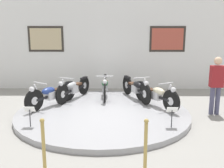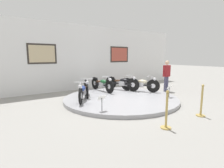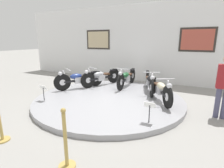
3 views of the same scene
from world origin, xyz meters
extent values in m
plane|color=gray|center=(0.00, 0.00, 0.00)|extent=(60.00, 60.00, 0.00)
cylinder|color=#99999E|center=(0.00, 0.00, 0.07)|extent=(4.87, 4.87, 0.14)
cube|color=white|center=(0.00, 3.43, 1.83)|extent=(14.00, 0.20, 3.65)
cube|color=#2D2823|center=(-2.40, 3.32, 2.01)|extent=(1.40, 0.02, 1.00)
cube|color=#C6B289|center=(-2.40, 3.31, 2.01)|extent=(1.24, 0.02, 0.84)
cube|color=#2D2823|center=(2.40, 3.32, 2.01)|extent=(1.40, 0.02, 1.00)
cube|color=#B24C3D|center=(2.40, 3.31, 2.01)|extent=(1.24, 0.02, 0.84)
cylinder|color=black|center=(-1.92, -0.11, 0.46)|extent=(0.40, 0.57, 0.64)
cylinder|color=silver|center=(-1.92, -0.11, 0.46)|extent=(0.18, 0.22, 0.22)
cylinder|color=black|center=(-1.18, 1.02, 0.46)|extent=(0.40, 0.57, 0.64)
cylinder|color=silver|center=(-1.18, 1.02, 0.46)|extent=(0.18, 0.22, 0.22)
cube|color=black|center=(-1.55, 0.46, 0.46)|extent=(0.75, 1.07, 0.07)
cube|color=silver|center=(-1.57, 0.42, 0.48)|extent=(0.34, 0.38, 0.24)
ellipsoid|color=navy|center=(-1.63, 0.34, 0.64)|extent=(0.45, 0.52, 0.20)
cube|color=#472D1E|center=(-1.43, 0.64, 0.60)|extent=(0.34, 0.38, 0.07)
cube|color=black|center=(-1.18, 1.02, 0.73)|extent=(0.28, 0.36, 0.06)
cylinder|color=silver|center=(-1.84, 0.02, 0.66)|extent=(0.18, 0.23, 0.54)
cylinder|color=silver|center=(-1.78, 0.11, 0.92)|extent=(0.47, 0.33, 0.03)
sphere|color=silver|center=(-1.96, -0.16, 0.80)|extent=(0.15, 0.15, 0.15)
cylinder|color=black|center=(-1.28, 0.64, 0.45)|extent=(0.30, 0.61, 0.63)
cylinder|color=silver|center=(-1.28, 0.64, 0.45)|extent=(0.15, 0.23, 0.22)
cylinder|color=black|center=(-0.76, 1.88, 0.45)|extent=(0.30, 0.61, 0.63)
cylinder|color=silver|center=(-0.76, 1.88, 0.45)|extent=(0.15, 0.23, 0.22)
cube|color=black|center=(-1.02, 1.26, 0.45)|extent=(0.55, 1.17, 0.07)
cube|color=silver|center=(-1.03, 1.22, 0.47)|extent=(0.31, 0.37, 0.24)
ellipsoid|color=#B2B5BA|center=(-1.07, 1.13, 0.63)|extent=(0.39, 0.53, 0.20)
cube|color=#472D1E|center=(-0.93, 1.46, 0.59)|extent=(0.31, 0.37, 0.07)
cube|color=black|center=(-0.76, 1.88, 0.72)|extent=(0.23, 0.37, 0.06)
cylinder|color=silver|center=(-1.22, 0.78, 0.65)|extent=(0.14, 0.25, 0.54)
cylinder|color=silver|center=(-1.18, 0.87, 0.91)|extent=(0.51, 0.24, 0.03)
sphere|color=silver|center=(-1.30, 0.58, 0.79)|extent=(0.15, 0.15, 0.15)
cylinder|color=black|center=(0.02, 0.90, 0.46)|extent=(0.07, 0.65, 0.65)
cylinder|color=silver|center=(0.02, 0.90, 0.46)|extent=(0.07, 0.23, 0.23)
cylinder|color=black|center=(-0.02, 2.25, 0.46)|extent=(0.07, 0.65, 0.65)
cylinder|color=silver|center=(-0.02, 2.25, 0.46)|extent=(0.07, 0.23, 0.23)
cube|color=black|center=(0.00, 1.58, 0.46)|extent=(0.10, 1.24, 0.07)
cube|color=silver|center=(0.00, 1.54, 0.48)|extent=(0.21, 0.33, 0.24)
ellipsoid|color=#1E562D|center=(0.00, 1.44, 0.64)|extent=(0.23, 0.49, 0.20)
cube|color=#472D1E|center=(-0.01, 1.80, 0.60)|extent=(0.21, 0.33, 0.07)
cube|color=black|center=(-0.02, 2.25, 0.74)|extent=(0.11, 0.36, 0.06)
cylinder|color=silver|center=(0.01, 1.05, 0.66)|extent=(0.05, 0.25, 0.54)
cylinder|color=silver|center=(0.01, 1.16, 0.92)|extent=(0.54, 0.05, 0.03)
sphere|color=silver|center=(0.02, 0.84, 0.80)|extent=(0.15, 0.15, 0.15)
cylinder|color=black|center=(1.26, 0.63, 0.47)|extent=(0.30, 0.65, 0.67)
cylinder|color=silver|center=(1.26, 0.63, 0.47)|extent=(0.15, 0.24, 0.24)
cylinder|color=black|center=(0.77, 1.89, 0.47)|extent=(0.30, 0.65, 0.67)
cylinder|color=silver|center=(0.77, 1.89, 0.47)|extent=(0.15, 0.24, 0.24)
cube|color=black|center=(1.02, 1.26, 0.47)|extent=(0.52, 1.18, 0.07)
cube|color=silver|center=(1.03, 1.22, 0.49)|extent=(0.30, 0.37, 0.24)
ellipsoid|color=black|center=(1.07, 1.13, 0.65)|extent=(0.38, 0.53, 0.20)
cube|color=#472D1E|center=(0.94, 1.47, 0.61)|extent=(0.30, 0.37, 0.07)
cube|color=black|center=(0.77, 1.89, 0.76)|extent=(0.22, 0.37, 0.06)
cylinder|color=silver|center=(1.21, 0.77, 0.67)|extent=(0.13, 0.25, 0.54)
cylinder|color=silver|center=(1.17, 0.87, 0.93)|extent=(0.51, 0.23, 0.03)
sphere|color=silver|center=(1.29, 0.58, 0.81)|extent=(0.15, 0.15, 0.15)
cylinder|color=black|center=(1.90, -0.12, 0.46)|extent=(0.38, 0.58, 0.65)
cylinder|color=silver|center=(1.90, -0.12, 0.46)|extent=(0.17, 0.23, 0.23)
cylinder|color=black|center=(1.20, 1.03, 0.46)|extent=(0.38, 0.58, 0.65)
cylinder|color=silver|center=(1.20, 1.03, 0.46)|extent=(0.17, 0.23, 0.23)
cube|color=black|center=(1.55, 0.46, 0.46)|extent=(0.71, 1.10, 0.07)
cube|color=silver|center=(1.57, 0.42, 0.48)|extent=(0.34, 0.38, 0.24)
ellipsoid|color=beige|center=(1.62, 0.34, 0.64)|extent=(0.44, 0.52, 0.20)
cube|color=#472D1E|center=(1.44, 0.64, 0.60)|extent=(0.34, 0.38, 0.07)
cube|color=black|center=(1.20, 1.03, 0.73)|extent=(0.27, 0.36, 0.06)
cylinder|color=silver|center=(1.83, 0.01, 0.66)|extent=(0.17, 0.24, 0.54)
cylinder|color=silver|center=(1.77, 0.10, 0.92)|extent=(0.48, 0.31, 0.03)
sphere|color=silver|center=(1.94, -0.17, 0.80)|extent=(0.15, 0.15, 0.15)
cylinder|color=#333338|center=(-1.69, -1.23, 0.35)|extent=(0.02, 0.02, 0.42)
cube|color=white|center=(-1.69, -1.23, 0.57)|extent=(0.26, 0.11, 0.15)
cylinder|color=#333338|center=(1.69, -1.23, 0.35)|extent=(0.02, 0.02, 0.42)
cube|color=white|center=(1.69, -1.23, 0.57)|extent=(0.26, 0.11, 0.15)
cylinder|color=#4C4C6B|center=(3.13, 0.15, 0.40)|extent=(0.13, 0.13, 0.81)
cylinder|color=tan|center=(-0.85, -3.11, 0.01)|extent=(0.28, 0.28, 0.03)
cylinder|color=tan|center=(0.85, -3.11, 0.01)|extent=(0.28, 0.28, 0.03)
cylinder|color=tan|center=(0.85, -3.11, 0.47)|extent=(0.06, 0.06, 0.95)
sphere|color=tan|center=(0.85, -3.11, 0.98)|extent=(0.08, 0.08, 0.08)
camera|label=1|loc=(0.34, -7.13, 2.48)|focal=42.00mm
camera|label=2|loc=(-4.50, -5.92, 1.88)|focal=28.00mm
camera|label=3|loc=(2.59, -4.95, 2.01)|focal=28.00mm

